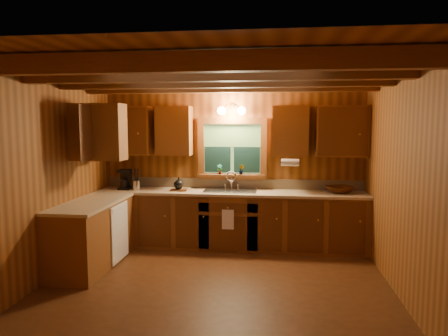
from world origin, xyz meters
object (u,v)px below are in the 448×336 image
Objects in this scene: coffee_maker at (125,179)px; wicker_basket at (340,190)px; cutting_board at (179,190)px; sink at (230,194)px.

coffee_maker is 3.40m from wicker_basket.
cutting_board is 2.50m from wicker_basket.
coffee_maker is (-1.72, 0.00, 0.20)m from sink.
wicker_basket is (1.68, 0.04, 0.09)m from sink.
wicker_basket reaches higher than cutting_board.
coffee_maker reaches higher than sink.
coffee_maker is at bearing -179.28° from wicker_basket.
sink is 0.82m from cutting_board.
coffee_maker is 0.92m from cutting_board.
coffee_maker is at bearing 179.95° from sink.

